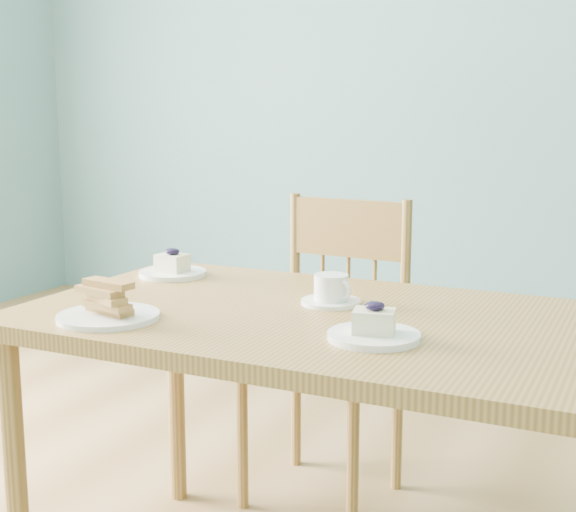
{
  "coord_description": "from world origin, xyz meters",
  "views": [
    {
      "loc": [
        0.97,
        -1.26,
        1.08
      ],
      "look_at": [
        0.21,
        0.25,
        0.77
      ],
      "focal_mm": 50.0,
      "sensor_mm": 36.0,
      "label": 1
    }
  ],
  "objects_px": {
    "dining_table": "(324,345)",
    "cheesecake_plate_far": "(172,269)",
    "dining_chair": "(329,348)",
    "cheesecake_plate_near": "(374,330)",
    "biscotti_plate": "(108,307)",
    "coffee_cup": "(331,292)"
  },
  "relations": [
    {
      "from": "dining_table",
      "to": "cheesecake_plate_far",
      "type": "xyz_separation_m",
      "value": [
        -0.5,
        0.18,
        0.08
      ]
    },
    {
      "from": "dining_table",
      "to": "cheesecake_plate_far",
      "type": "height_order",
      "value": "cheesecake_plate_far"
    },
    {
      "from": "cheesecake_plate_near",
      "to": "biscotti_plate",
      "type": "xyz_separation_m",
      "value": [
        -0.53,
        -0.1,
        0.01
      ]
    },
    {
      "from": "dining_chair",
      "to": "biscotti_plate",
      "type": "relative_size",
      "value": 4.13
    },
    {
      "from": "dining_table",
      "to": "cheesecake_plate_near",
      "type": "bearing_deg",
      "value": -40.88
    },
    {
      "from": "dining_table",
      "to": "dining_chair",
      "type": "distance_m",
      "value": 0.58
    },
    {
      "from": "dining_table",
      "to": "cheesecake_plate_far",
      "type": "relative_size",
      "value": 7.51
    },
    {
      "from": "dining_chair",
      "to": "biscotti_plate",
      "type": "height_order",
      "value": "dining_chair"
    },
    {
      "from": "dining_chair",
      "to": "cheesecake_plate_near",
      "type": "distance_m",
      "value": 0.79
    },
    {
      "from": "cheesecake_plate_far",
      "to": "biscotti_plate",
      "type": "distance_m",
      "value": 0.43
    },
    {
      "from": "cheesecake_plate_near",
      "to": "coffee_cup",
      "type": "distance_m",
      "value": 0.28
    },
    {
      "from": "dining_chair",
      "to": "cheesecake_plate_near",
      "type": "xyz_separation_m",
      "value": [
        0.37,
        -0.64,
        0.26
      ]
    },
    {
      "from": "cheesecake_plate_near",
      "to": "coffee_cup",
      "type": "bearing_deg",
      "value": 129.98
    },
    {
      "from": "dining_chair",
      "to": "cheesecake_plate_far",
      "type": "bearing_deg",
      "value": -128.59
    },
    {
      "from": "coffee_cup",
      "to": "cheesecake_plate_near",
      "type": "bearing_deg",
      "value": -29.31
    },
    {
      "from": "dining_chair",
      "to": "coffee_cup",
      "type": "xyz_separation_m",
      "value": [
        0.19,
        -0.43,
        0.27
      ]
    },
    {
      "from": "dining_chair",
      "to": "cheesecake_plate_far",
      "type": "xyz_separation_m",
      "value": [
        -0.28,
        -0.33,
        0.26
      ]
    },
    {
      "from": "cheesecake_plate_near",
      "to": "cheesecake_plate_far",
      "type": "bearing_deg",
      "value": 155.01
    },
    {
      "from": "dining_table",
      "to": "cheesecake_plate_far",
      "type": "distance_m",
      "value": 0.54
    },
    {
      "from": "dining_chair",
      "to": "coffee_cup",
      "type": "bearing_deg",
      "value": -63.74
    },
    {
      "from": "coffee_cup",
      "to": "dining_table",
      "type": "bearing_deg",
      "value": -54.66
    },
    {
      "from": "biscotti_plate",
      "to": "coffee_cup",
      "type": "bearing_deg",
      "value": 42.46
    }
  ]
}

